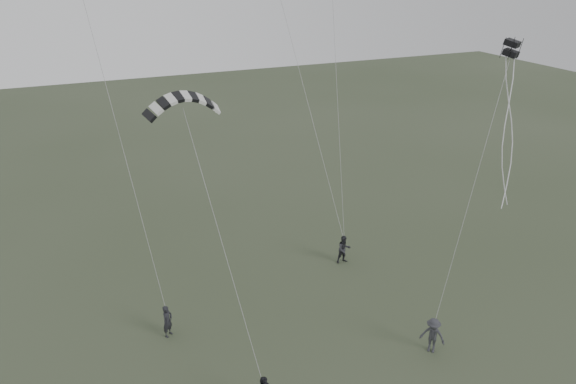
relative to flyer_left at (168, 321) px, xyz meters
name	(u,v)px	position (x,y,z in m)	size (l,w,h in m)	color
ground	(311,369)	(5.47, -5.10, -0.85)	(140.00, 140.00, 0.00)	#333F28
flyer_left	(168,321)	(0.00, 0.00, 0.00)	(0.62, 0.41, 1.71)	black
flyer_right	(344,249)	(11.54, 2.93, 0.05)	(0.88, 0.68, 1.80)	#232428
flyer_far	(433,335)	(11.35, -6.21, 0.06)	(1.19, 0.68, 1.84)	#2D2E33
kite_striped	(182,96)	(1.60, 0.19, 11.13)	(3.32, 0.83, 1.28)	black
kite_box	(511,48)	(15.67, -4.04, 12.92)	(0.60, 0.60, 0.70)	black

